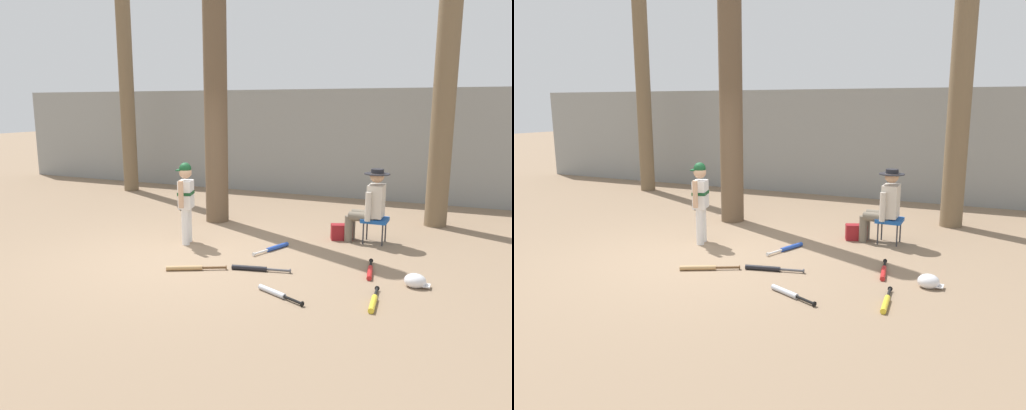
% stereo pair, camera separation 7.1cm
% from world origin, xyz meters
% --- Properties ---
extents(ground_plane, '(60.00, 60.00, 0.00)m').
position_xyz_m(ground_plane, '(0.00, 0.00, 0.00)').
color(ground_plane, '#897056').
extents(concrete_back_wall, '(18.00, 0.36, 2.55)m').
position_xyz_m(concrete_back_wall, '(0.00, 5.88, 1.28)').
color(concrete_back_wall, gray).
rests_on(concrete_back_wall, ground).
extents(tree_near_player, '(0.65, 0.65, 6.41)m').
position_xyz_m(tree_near_player, '(-0.69, 2.33, 2.87)').
color(tree_near_player, brown).
rests_on(tree_near_player, ground).
extents(tree_behind_spectator, '(0.53, 0.53, 5.18)m').
position_xyz_m(tree_behind_spectator, '(3.16, 3.63, 2.34)').
color(tree_behind_spectator, brown).
rests_on(tree_behind_spectator, ground).
extents(young_ballplayer, '(0.44, 0.56, 1.31)m').
position_xyz_m(young_ballplayer, '(-0.41, 0.77, 0.74)').
color(young_ballplayer, white).
rests_on(young_ballplayer, ground).
extents(folding_stool, '(0.40, 0.40, 0.41)m').
position_xyz_m(folding_stool, '(2.36, 2.00, 0.36)').
color(folding_stool, '#194C9E').
rests_on(folding_stool, ground).
extents(seated_spectator, '(0.67, 0.53, 1.20)m').
position_xyz_m(seated_spectator, '(2.26, 2.00, 0.64)').
color(seated_spectator, '#6B6051').
rests_on(seated_spectator, ground).
extents(handbag_beside_stool, '(0.38, 0.29, 0.26)m').
position_xyz_m(handbag_beside_stool, '(1.83, 1.97, 0.13)').
color(handbag_beside_stool, maroon).
rests_on(handbag_beside_stool, ground).
extents(tree_far_left, '(0.53, 0.53, 5.77)m').
position_xyz_m(tree_far_left, '(-4.40, 4.48, 2.62)').
color(tree_far_left, brown).
rests_on(tree_far_left, ground).
extents(bat_red_barrel, '(0.19, 0.77, 0.07)m').
position_xyz_m(bat_red_barrel, '(2.60, 0.47, 0.03)').
color(bat_red_barrel, red).
rests_on(bat_red_barrel, ground).
extents(bat_yellow_trainer, '(0.13, 0.72, 0.07)m').
position_xyz_m(bat_yellow_trainer, '(2.84, -0.55, 0.03)').
color(bat_yellow_trainer, yellow).
rests_on(bat_yellow_trainer, ground).
extents(bat_blue_youth, '(0.32, 0.75, 0.07)m').
position_xyz_m(bat_blue_youth, '(1.04, 0.98, 0.03)').
color(bat_blue_youth, '#2347AD').
rests_on(bat_blue_youth, ground).
extents(bat_aluminum_silver, '(0.67, 0.35, 0.07)m').
position_xyz_m(bat_aluminum_silver, '(1.74, -0.75, 0.03)').
color(bat_aluminum_silver, '#B7BCC6').
rests_on(bat_aluminum_silver, ground).
extents(bat_wood_tan, '(0.75, 0.42, 0.07)m').
position_xyz_m(bat_wood_tan, '(0.35, -0.39, 0.03)').
color(bat_wood_tan, tan).
rests_on(bat_wood_tan, ground).
extents(bat_black_composite, '(0.80, 0.23, 0.07)m').
position_xyz_m(bat_black_composite, '(1.15, -0.05, 0.03)').
color(bat_black_composite, black).
rests_on(bat_black_composite, ground).
extents(batting_helmet_white, '(0.31, 0.24, 0.18)m').
position_xyz_m(batting_helmet_white, '(3.20, 0.22, 0.08)').
color(batting_helmet_white, silver).
rests_on(batting_helmet_white, ground).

